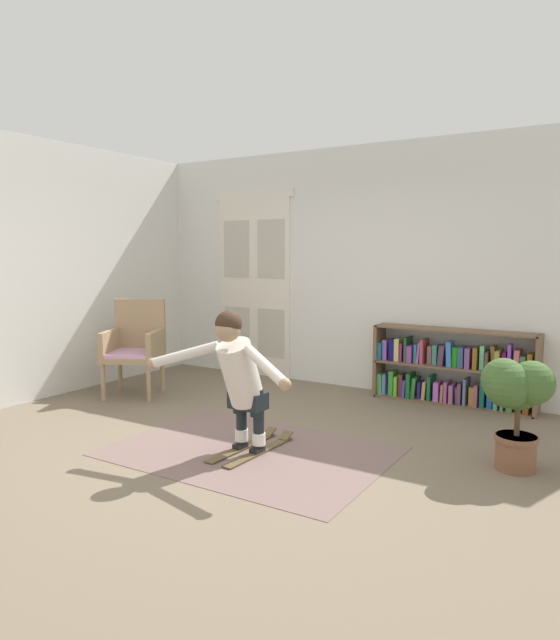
# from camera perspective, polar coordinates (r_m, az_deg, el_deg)

# --- Properties ---
(ground_plane) EXTENTS (7.20, 7.20, 0.00)m
(ground_plane) POSITION_cam_1_polar(r_m,az_deg,el_deg) (4.86, -3.41, -13.00)
(ground_plane) COLOR #736350
(back_wall) EXTENTS (6.00, 0.10, 2.90)m
(back_wall) POSITION_cam_1_polar(r_m,az_deg,el_deg) (6.87, 9.07, 5.08)
(back_wall) COLOR silver
(back_wall) RESTS_ON ground
(side_wall_left) EXTENTS (0.10, 6.00, 2.90)m
(side_wall_left) POSITION_cam_1_polar(r_m,az_deg,el_deg) (6.99, -22.17, 4.70)
(side_wall_left) COLOR silver
(side_wall_left) RESTS_ON ground
(double_door) EXTENTS (1.22, 0.05, 2.45)m
(double_door) POSITION_cam_1_polar(r_m,az_deg,el_deg) (7.61, -2.60, 3.66)
(double_door) COLOR silver
(double_door) RESTS_ON ground
(rug) EXTENTS (2.24, 1.58, 0.01)m
(rug) POSITION_cam_1_polar(r_m,az_deg,el_deg) (4.85, -3.01, -12.98)
(rug) COLOR #755D56
(rug) RESTS_ON ground
(bookshelf) EXTENTS (1.74, 0.30, 0.83)m
(bookshelf) POSITION_cam_1_polar(r_m,az_deg,el_deg) (6.46, 16.81, -4.91)
(bookshelf) COLOR brown
(bookshelf) RESTS_ON ground
(wicker_chair) EXTENTS (0.80, 0.80, 1.10)m
(wicker_chair) POSITION_cam_1_polar(r_m,az_deg,el_deg) (6.78, -14.34, -2.43)
(wicker_chair) COLOR #A08460
(wicker_chair) RESTS_ON ground
(potted_plant) EXTENTS (0.52, 0.47, 0.86)m
(potted_plant) POSITION_cam_1_polar(r_m,az_deg,el_deg) (4.64, 22.61, -6.81)
(potted_plant) COLOR brown
(potted_plant) RESTS_ON ground
(skis_pair) EXTENTS (0.32, 0.89, 0.07)m
(skis_pair) POSITION_cam_1_polar(r_m,az_deg,el_deg) (4.87, -2.78, -12.67)
(skis_pair) COLOR brown
(skis_pair) RESTS_ON rug
(person_skier) EXTENTS (1.40, 0.65, 1.13)m
(person_skier) POSITION_cam_1_polar(r_m,az_deg,el_deg) (4.55, -4.21, -5.17)
(person_skier) COLOR white
(person_skier) RESTS_ON skis_pair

